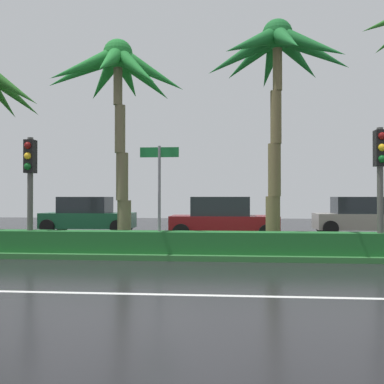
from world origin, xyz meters
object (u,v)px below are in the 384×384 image
at_px(traffic_signal_median_left, 30,173).
at_px(traffic_signal_median_right, 380,167).
at_px(car_in_traffic_fourth, 362,216).
at_px(car_in_traffic_second, 87,216).
at_px(car_in_traffic_third, 223,219).
at_px(palm_tree_centre_left, 118,79).
at_px(palm_tree_centre, 277,62).
at_px(street_name_sign, 159,184).

height_order(traffic_signal_median_left, traffic_signal_median_right, traffic_signal_median_right).
bearing_deg(traffic_signal_median_right, car_in_traffic_fourth, 77.02).
distance_m(traffic_signal_median_left, car_in_traffic_second, 8.56).
relative_size(car_in_traffic_third, car_in_traffic_fourth, 1.00).
bearing_deg(car_in_traffic_second, palm_tree_centre_left, -65.26).
bearing_deg(car_in_traffic_fourth, traffic_signal_median_left, -144.13).
bearing_deg(palm_tree_centre, car_in_traffic_second, 138.64).
xyz_separation_m(palm_tree_centre_left, palm_tree_centre, (4.83, 0.14, 0.44)).
relative_size(palm_tree_centre_left, street_name_sign, 2.13).
relative_size(palm_tree_centre_left, car_in_traffic_second, 1.49).
relative_size(palm_tree_centre, car_in_traffic_second, 1.60).
relative_size(palm_tree_centre, traffic_signal_median_left, 2.09).
bearing_deg(traffic_signal_median_right, car_in_traffic_second, 141.71).
distance_m(traffic_signal_median_right, car_in_traffic_third, 7.38).
height_order(traffic_signal_median_right, car_in_traffic_second, traffic_signal_median_right).
distance_m(traffic_signal_median_left, traffic_signal_median_right, 9.74).
distance_m(traffic_signal_median_right, street_name_sign, 5.97).
distance_m(palm_tree_centre_left, car_in_traffic_third, 7.17).
xyz_separation_m(traffic_signal_median_left, car_in_traffic_third, (5.46, 5.59, -1.59)).
height_order(palm_tree_centre, traffic_signal_median_left, palm_tree_centre).
height_order(street_name_sign, car_in_traffic_third, street_name_sign).
bearing_deg(palm_tree_centre_left, traffic_signal_median_left, -157.75).
distance_m(traffic_signal_median_left, car_in_traffic_third, 7.97).
height_order(street_name_sign, car_in_traffic_fourth, street_name_sign).
bearing_deg(traffic_signal_median_right, traffic_signal_median_left, 178.94).
distance_m(palm_tree_centre_left, traffic_signal_median_right, 7.99).
xyz_separation_m(traffic_signal_median_right, car_in_traffic_third, (-4.28, 5.77, -1.67)).
xyz_separation_m(palm_tree_centre_left, traffic_signal_median_right, (7.39, -1.14, -2.82)).
bearing_deg(traffic_signal_median_left, palm_tree_centre, 8.69).
relative_size(traffic_signal_median_right, street_name_sign, 1.14).
height_order(palm_tree_centre_left, car_in_traffic_fourth, palm_tree_centre_left).
relative_size(car_in_traffic_second, car_in_traffic_third, 1.00).
bearing_deg(car_in_traffic_fourth, palm_tree_centre_left, -141.28).
height_order(palm_tree_centre_left, traffic_signal_median_left, palm_tree_centre_left).
bearing_deg(car_in_traffic_third, car_in_traffic_fourth, 24.75).
xyz_separation_m(traffic_signal_median_left, street_name_sign, (3.78, -0.02, -0.33)).
distance_m(palm_tree_centre, car_in_traffic_second, 12.02).
bearing_deg(street_name_sign, traffic_signal_median_right, -1.59).
height_order(car_in_traffic_second, car_in_traffic_fourth, same).
xyz_separation_m(palm_tree_centre_left, car_in_traffic_second, (-3.40, 7.38, -4.49)).
bearing_deg(car_in_traffic_third, car_in_traffic_second, 157.13).
relative_size(street_name_sign, car_in_traffic_third, 0.70).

